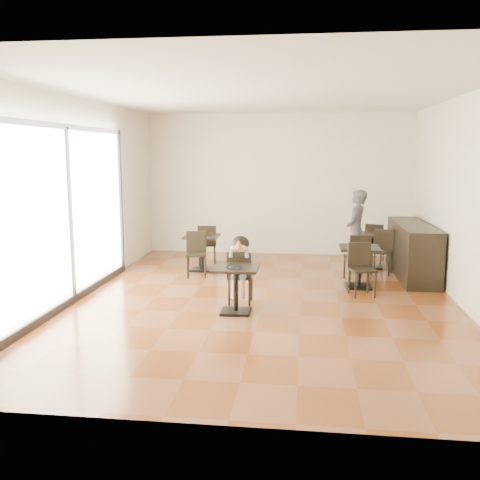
% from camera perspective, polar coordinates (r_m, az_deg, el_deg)
% --- Properties ---
extents(floor, '(6.00, 8.00, 0.01)m').
position_cam_1_polar(floor, '(8.57, 2.57, -6.40)').
color(floor, brown).
rests_on(floor, ground).
extents(ceiling, '(6.00, 8.00, 0.01)m').
position_cam_1_polar(ceiling, '(8.30, 2.74, 15.39)').
color(ceiling, silver).
rests_on(ceiling, floor).
extents(wall_back, '(6.00, 0.01, 3.20)m').
position_cam_1_polar(wall_back, '(12.26, 4.10, 5.93)').
color(wall_back, beige).
rests_on(wall_back, floor).
extents(wall_front, '(6.00, 0.01, 3.20)m').
position_cam_1_polar(wall_front, '(4.33, -1.44, -0.27)').
color(wall_front, beige).
rests_on(wall_front, floor).
extents(wall_left, '(0.01, 8.00, 3.20)m').
position_cam_1_polar(wall_left, '(9.02, -16.77, 4.34)').
color(wall_left, beige).
rests_on(wall_left, floor).
extents(wall_right, '(0.01, 8.00, 3.20)m').
position_cam_1_polar(wall_right, '(8.59, 23.07, 3.76)').
color(wall_right, beige).
rests_on(wall_right, floor).
extents(storefront_window, '(0.04, 4.50, 2.60)m').
position_cam_1_polar(storefront_window, '(8.57, -17.86, 2.70)').
color(storefront_window, white).
rests_on(storefront_window, floor).
extents(child_table, '(0.65, 0.65, 0.69)m').
position_cam_1_polar(child_table, '(7.81, -0.45, -5.34)').
color(child_table, black).
rests_on(child_table, floor).
extents(child_chair, '(0.37, 0.37, 0.83)m').
position_cam_1_polar(child_chair, '(8.32, 0.04, -3.92)').
color(child_chair, black).
rests_on(child_chair, floor).
extents(child, '(0.37, 0.52, 1.05)m').
position_cam_1_polar(child, '(8.30, 0.04, -3.20)').
color(child, slate).
rests_on(child, child_chair).
extents(plate, '(0.23, 0.23, 0.01)m').
position_cam_1_polar(plate, '(7.63, -0.55, -2.96)').
color(plate, black).
rests_on(plate, child_table).
extents(pizza_slice, '(0.24, 0.19, 0.06)m').
position_cam_1_polar(pizza_slice, '(8.04, -0.12, -0.82)').
color(pizza_slice, tan).
rests_on(pizza_slice, child).
extents(adult_patron, '(0.53, 0.67, 1.60)m').
position_cam_1_polar(adult_patron, '(10.77, 12.29, 1.00)').
color(adult_patron, '#3B3B41').
rests_on(adult_patron, floor).
extents(cafe_table_mid, '(0.83, 0.83, 0.72)m').
position_cam_1_polar(cafe_table_mid, '(9.48, 12.58, -2.85)').
color(cafe_table_mid, black).
rests_on(cafe_table_mid, floor).
extents(cafe_table_left, '(0.78, 0.78, 0.70)m').
position_cam_1_polar(cafe_table_left, '(10.64, -4.08, -1.37)').
color(cafe_table_left, black).
rests_on(cafe_table_left, floor).
extents(cafe_table_back, '(0.82, 0.82, 0.70)m').
position_cam_1_polar(cafe_table_back, '(11.17, 13.81, -1.11)').
color(cafe_table_back, black).
rests_on(cafe_table_back, floor).
extents(chair_mid_a, '(0.47, 0.47, 0.86)m').
position_cam_1_polar(chair_mid_a, '(10.01, 12.30, -1.79)').
color(chair_mid_a, black).
rests_on(chair_mid_a, floor).
extents(chair_mid_b, '(0.47, 0.47, 0.86)m').
position_cam_1_polar(chair_mid_b, '(8.93, 12.93, -3.14)').
color(chair_mid_b, black).
rests_on(chair_mid_b, floor).
extents(chair_left_a, '(0.44, 0.44, 0.84)m').
position_cam_1_polar(chair_left_a, '(11.16, -3.55, -0.50)').
color(chair_left_a, black).
rests_on(chair_left_a, floor).
extents(chair_left_b, '(0.44, 0.44, 0.84)m').
position_cam_1_polar(chair_left_b, '(10.10, -4.69, -1.55)').
color(chair_left_b, black).
rests_on(chair_left_b, floor).
extents(chair_back_a, '(0.47, 0.47, 0.84)m').
position_cam_1_polar(chair_back_a, '(11.72, 14.20, -0.30)').
color(chair_back_a, black).
rests_on(chair_back_a, floor).
extents(chair_back_b, '(0.47, 0.47, 0.84)m').
position_cam_1_polar(chair_back_b, '(10.64, 14.92, -1.28)').
color(chair_back_b, black).
rests_on(chair_back_b, floor).
extents(service_counter, '(0.60, 2.40, 1.00)m').
position_cam_1_polar(service_counter, '(10.58, 17.93, -1.05)').
color(service_counter, black).
rests_on(service_counter, floor).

